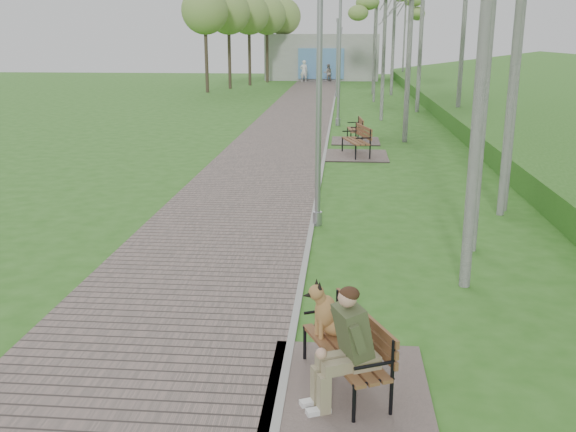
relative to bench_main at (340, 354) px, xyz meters
name	(u,v)px	position (x,y,z in m)	size (l,w,h in m)	color
ground	(299,296)	(-0.64, 2.64, -0.44)	(120.00, 120.00, 0.00)	#2F671C
walkway	(294,119)	(-2.39, 24.14, -0.42)	(3.50, 67.00, 0.04)	#635750
kerb	(331,119)	(-0.64, 24.14, -0.42)	(0.10, 67.00, 0.05)	#999993
building_north	(322,57)	(-2.14, 53.62, 1.55)	(10.00, 5.20, 4.00)	#9E9E99
bench_main	(340,354)	(0.00, 0.00, 0.00)	(1.81, 2.01, 1.58)	#635750
bench_second	(356,149)	(0.39, 14.61, -0.21)	(2.03, 2.25, 1.24)	#635750
bench_third	(355,136)	(0.39, 17.66, -0.24)	(1.78, 1.97, 1.09)	#635750
lamp_post_near	(319,112)	(-0.53, 6.48, 1.92)	(0.19, 0.19, 5.04)	#919498
lamp_post_second	(339,65)	(-0.28, 22.03, 2.19)	(0.22, 0.22, 5.62)	#919498
lamp_post_third	(337,61)	(-0.56, 35.77, 1.85)	(0.19, 0.19, 4.90)	#919498
lamp_post_far	(341,56)	(-0.42, 52.58, 1.70)	(0.18, 0.18, 4.57)	#919498
pedestrian_near	(304,71)	(-3.55, 49.63, 0.48)	(0.67, 0.44, 1.84)	white
pedestrian_far	(328,73)	(-1.49, 50.07, 0.32)	(0.74, 0.57, 1.52)	gray
birch_distant_b	(406,0)	(4.97, 51.35, 6.34)	(2.58, 2.58, 8.64)	silver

